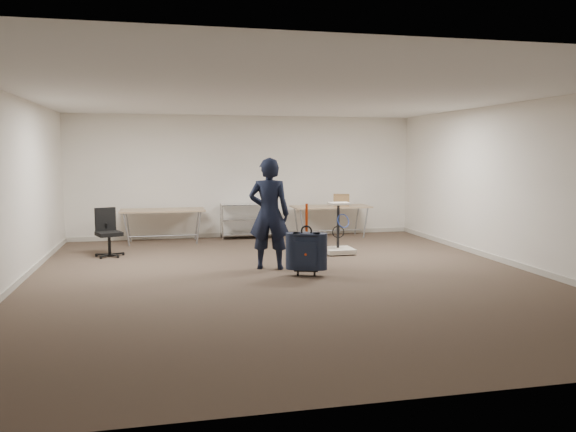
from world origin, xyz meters
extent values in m
plane|color=#433428|center=(0.00, 0.00, 0.00)|extent=(9.00, 9.00, 0.00)
plane|color=silver|center=(0.00, 4.50, 1.40)|extent=(8.00, 0.00, 8.00)
plane|color=silver|center=(0.00, -4.50, 1.40)|extent=(8.00, 0.00, 8.00)
plane|color=silver|center=(-4.00, 0.00, 1.40)|extent=(0.00, 9.00, 9.00)
plane|color=silver|center=(4.00, 0.00, 1.40)|extent=(0.00, 9.00, 9.00)
plane|color=white|center=(0.00, 0.00, 2.80)|extent=(8.00, 8.00, 0.00)
cube|color=beige|center=(0.00, 4.49, 0.05)|extent=(8.00, 0.02, 0.10)
cube|color=beige|center=(-3.99, 0.00, 0.05)|extent=(0.02, 9.00, 0.10)
cube|color=beige|center=(3.99, 0.00, 0.05)|extent=(0.02, 9.00, 0.10)
cube|color=#917759|center=(-1.90, 3.95, 0.71)|extent=(1.80, 0.75, 0.03)
cylinder|color=#96989E|center=(-1.90, 3.95, 0.15)|extent=(1.50, 0.02, 0.02)
cylinder|color=#96989E|center=(-2.65, 3.65, 0.35)|extent=(0.13, 0.04, 0.69)
cylinder|color=#96989E|center=(-1.15, 3.65, 0.35)|extent=(0.13, 0.04, 0.69)
cylinder|color=#96989E|center=(-2.65, 4.25, 0.35)|extent=(0.13, 0.04, 0.69)
cylinder|color=#96989E|center=(-1.15, 4.25, 0.35)|extent=(0.13, 0.04, 0.69)
cube|color=#917759|center=(1.90, 3.95, 0.71)|extent=(1.80, 0.75, 0.03)
cylinder|color=#96989E|center=(1.90, 3.95, 0.15)|extent=(1.50, 0.02, 0.02)
cylinder|color=#96989E|center=(1.15, 3.65, 0.35)|extent=(0.13, 0.04, 0.69)
cylinder|color=#96989E|center=(2.65, 3.65, 0.35)|extent=(0.13, 0.04, 0.69)
cylinder|color=#96989E|center=(1.15, 4.25, 0.35)|extent=(0.13, 0.04, 0.69)
cylinder|color=#96989E|center=(2.65, 4.25, 0.35)|extent=(0.13, 0.04, 0.69)
cylinder|color=silver|center=(-0.60, 3.98, 0.40)|extent=(0.02, 0.02, 0.80)
cylinder|color=silver|center=(0.60, 3.98, 0.40)|extent=(0.02, 0.02, 0.80)
cylinder|color=silver|center=(-0.60, 4.42, 0.40)|extent=(0.02, 0.02, 0.80)
cylinder|color=silver|center=(0.60, 4.42, 0.40)|extent=(0.02, 0.02, 0.80)
cube|color=silver|center=(0.00, 4.20, 0.10)|extent=(1.20, 0.45, 0.02)
cube|color=silver|center=(0.00, 4.20, 0.45)|extent=(1.20, 0.45, 0.02)
cube|color=silver|center=(0.00, 4.20, 0.78)|extent=(1.20, 0.45, 0.01)
imported|color=black|center=(-0.15, 0.72, 0.94)|extent=(0.78, 0.63, 1.87)
cube|color=black|center=(0.32, 0.04, 0.40)|extent=(0.48, 0.37, 0.58)
cube|color=black|center=(0.33, 0.06, 0.09)|extent=(0.41, 0.29, 0.03)
cylinder|color=black|center=(0.19, 0.08, 0.04)|extent=(0.05, 0.08, 0.08)
cylinder|color=black|center=(0.45, 0.00, 0.04)|extent=(0.05, 0.08, 0.08)
torus|color=black|center=(0.32, 0.04, 0.72)|extent=(0.18, 0.08, 0.18)
cube|color=#F3410C|center=(0.33, 0.06, 0.93)|extent=(0.04, 0.02, 0.44)
cylinder|color=black|center=(-2.89, 2.48, 0.04)|extent=(0.55, 0.55, 0.08)
cylinder|color=black|center=(-2.89, 2.48, 0.23)|extent=(0.06, 0.06, 0.37)
cube|color=black|center=(-2.89, 2.48, 0.43)|extent=(0.55, 0.55, 0.07)
cube|color=black|center=(-2.97, 2.67, 0.69)|extent=(0.38, 0.19, 0.44)
cube|color=beige|center=(1.43, 1.83, 0.07)|extent=(0.55, 0.55, 0.09)
cylinder|color=black|center=(1.21, 1.61, 0.02)|extent=(0.07, 0.07, 0.04)
cylinder|color=black|center=(1.43, 1.88, 0.54)|extent=(0.05, 0.05, 0.87)
cube|color=beige|center=(1.43, 1.83, 0.98)|extent=(0.39, 0.33, 0.04)
torus|color=#2243AE|center=(1.48, 1.74, 0.65)|extent=(0.28, 0.12, 0.27)
cube|color=#956345|center=(2.13, 3.89, 0.87)|extent=(0.42, 0.36, 0.27)
camera|label=1|loc=(-1.86, -8.45, 1.94)|focal=35.00mm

